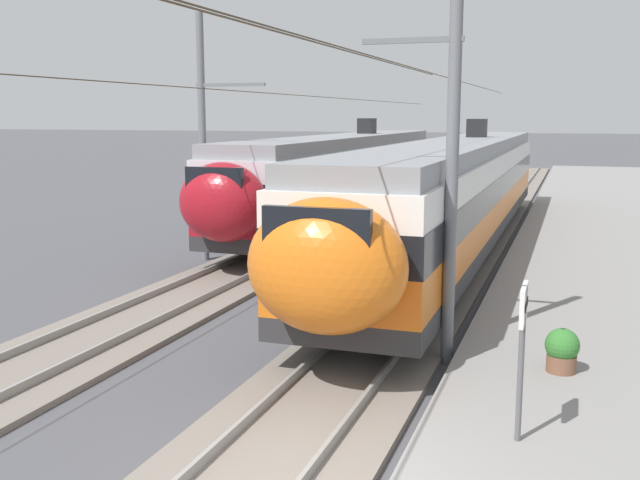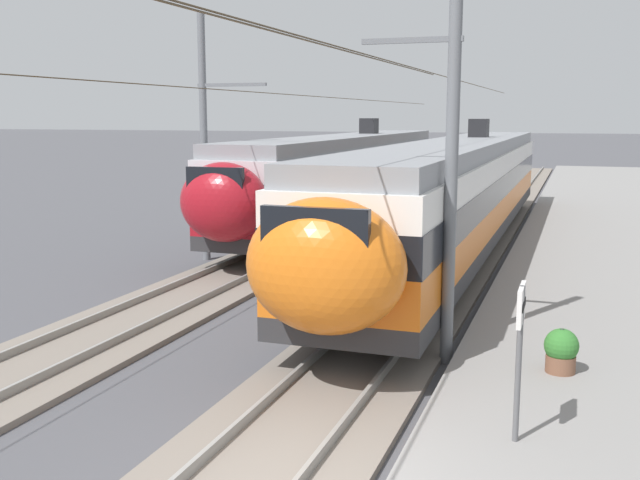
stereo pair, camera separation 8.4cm
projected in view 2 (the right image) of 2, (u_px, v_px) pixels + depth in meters
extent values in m
cube|color=gray|center=(184.00, 474.00, 9.39)|extent=(120.00, 0.07, 0.16)
cube|color=#2D2D30|center=(460.00, 226.00, 25.45)|extent=(27.37, 2.92, 0.45)
cube|color=orange|center=(460.00, 207.00, 25.34)|extent=(27.37, 2.92, 0.85)
cube|color=black|center=(461.00, 184.00, 25.21)|extent=(27.37, 2.96, 0.75)
cube|color=silver|center=(462.00, 163.00, 25.09)|extent=(27.37, 2.92, 0.65)
cube|color=gray|center=(462.00, 147.00, 25.00)|extent=(27.07, 2.72, 0.45)
cube|color=black|center=(404.00, 294.00, 17.63)|extent=(2.80, 2.34, 0.42)
cube|color=black|center=(489.00, 210.00, 33.42)|extent=(2.80, 2.34, 0.42)
ellipsoid|color=orange|center=(325.00, 266.00, 11.98)|extent=(1.80, 2.69, 2.25)
cube|color=black|center=(315.00, 245.00, 11.45)|extent=(0.16, 1.75, 1.19)
cube|color=black|center=(479.00, 128.00, 28.73)|extent=(0.90, 0.70, 0.70)
cube|color=#2D2D30|center=(347.00, 204.00, 31.91)|extent=(22.29, 2.83, 0.45)
cube|color=maroon|center=(347.00, 189.00, 31.80)|extent=(22.29, 2.83, 0.85)
cube|color=black|center=(347.00, 170.00, 31.67)|extent=(22.29, 2.87, 0.75)
cube|color=silver|center=(348.00, 154.00, 31.56)|extent=(22.29, 2.83, 0.65)
cube|color=gray|center=(348.00, 141.00, 31.46)|extent=(21.99, 2.63, 0.45)
cube|color=black|center=(288.00, 239.00, 25.56)|extent=(2.80, 2.27, 0.42)
cube|color=black|center=(387.00, 197.00, 38.41)|extent=(2.80, 2.27, 0.42)
ellipsoid|color=maroon|center=(224.00, 202.00, 20.81)|extent=(1.80, 2.61, 2.25)
cube|color=black|center=(215.00, 189.00, 20.27)|extent=(0.16, 1.70, 1.19)
cube|color=black|center=(369.00, 126.00, 34.48)|extent=(0.90, 0.70, 0.70)
cylinder|color=slate|center=(451.00, 178.00, 13.62)|extent=(0.24, 0.24, 7.10)
cube|color=slate|center=(412.00, 40.00, 13.46)|extent=(0.10, 1.88, 0.10)
cylinder|color=#473823|center=(370.00, 56.00, 13.76)|extent=(49.93, 0.02, 0.02)
cylinder|color=slate|center=(204.00, 139.00, 23.74)|extent=(0.24, 0.24, 7.85)
cube|color=slate|center=(232.00, 85.00, 23.12)|extent=(0.10, 2.34, 0.10)
cylinder|color=#473823|center=(262.00, 93.00, 22.83)|extent=(49.93, 0.02, 0.02)
cylinder|color=#59595B|center=(518.00, 365.00, 9.76)|extent=(0.08, 0.08, 2.13)
cube|color=silver|center=(521.00, 305.00, 9.63)|extent=(0.70, 0.06, 0.50)
cube|color=black|center=(524.00, 305.00, 9.61)|extent=(0.52, 0.01, 0.10)
cylinder|color=brown|center=(560.00, 364.00, 12.57)|extent=(0.50, 0.50, 0.30)
sphere|color=#33752D|center=(561.00, 345.00, 12.52)|extent=(0.58, 0.58, 0.58)
sphere|color=purple|center=(562.00, 338.00, 12.49)|extent=(0.32, 0.32, 0.32)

